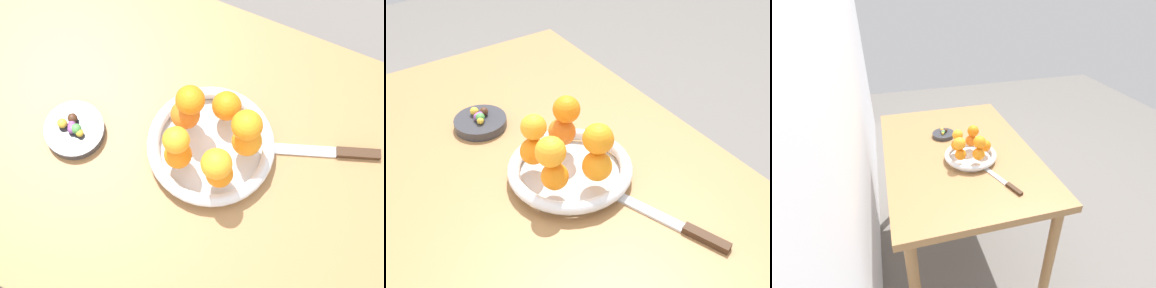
% 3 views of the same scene
% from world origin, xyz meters
% --- Properties ---
extents(ground_plane, '(6.00, 6.00, 0.00)m').
position_xyz_m(ground_plane, '(0.00, 0.00, 0.00)').
color(ground_plane, slate).
extents(dining_table, '(1.10, 0.76, 0.74)m').
position_xyz_m(dining_table, '(0.00, 0.00, 0.65)').
color(dining_table, '#9E7042').
rests_on(dining_table, ground_plane).
extents(fruit_bowl, '(0.26, 0.26, 0.04)m').
position_xyz_m(fruit_bowl, '(-0.10, -0.04, 0.76)').
color(fruit_bowl, silver).
rests_on(fruit_bowl, dining_table).
extents(candy_dish, '(0.12, 0.12, 0.02)m').
position_xyz_m(candy_dish, '(0.17, 0.04, 0.75)').
color(candy_dish, '#333338').
rests_on(candy_dish, dining_table).
extents(orange_0, '(0.06, 0.06, 0.06)m').
position_xyz_m(orange_0, '(-0.03, -0.06, 0.81)').
color(orange_0, orange).
rests_on(orange_0, fruit_bowl).
extents(orange_1, '(0.06, 0.06, 0.06)m').
position_xyz_m(orange_1, '(-0.06, 0.02, 0.81)').
color(orange_1, orange).
rests_on(orange_1, fruit_bowl).
extents(orange_2, '(0.05, 0.05, 0.05)m').
position_xyz_m(orange_2, '(-0.14, 0.03, 0.81)').
color(orange_2, orange).
rests_on(orange_2, fruit_bowl).
extents(orange_3, '(0.06, 0.06, 0.06)m').
position_xyz_m(orange_3, '(-0.17, -0.06, 0.81)').
color(orange_3, orange).
rests_on(orange_3, fruit_bowl).
extents(orange_4, '(0.06, 0.06, 0.06)m').
position_xyz_m(orange_4, '(-0.10, -0.11, 0.81)').
color(orange_4, orange).
rests_on(orange_4, fruit_bowl).
extents(orange_5, '(0.05, 0.05, 0.05)m').
position_xyz_m(orange_5, '(-0.05, 0.01, 0.86)').
color(orange_5, orange).
rests_on(orange_5, orange_1).
extents(orange_6, '(0.06, 0.06, 0.06)m').
position_xyz_m(orange_6, '(-0.14, 0.03, 0.86)').
color(orange_6, orange).
rests_on(orange_6, orange_2).
extents(orange_7, '(0.06, 0.06, 0.06)m').
position_xyz_m(orange_7, '(-0.16, -0.06, 0.87)').
color(orange_7, orange).
rests_on(orange_7, orange_3).
extents(orange_8, '(0.06, 0.06, 0.06)m').
position_xyz_m(orange_8, '(-0.04, -0.07, 0.87)').
color(orange_8, orange).
rests_on(orange_8, orange_0).
extents(candy_ball_0, '(0.02, 0.02, 0.02)m').
position_xyz_m(candy_ball_0, '(0.19, 0.04, 0.77)').
color(candy_ball_0, gold).
rests_on(candy_ball_0, candy_dish).
extents(candy_ball_1, '(0.02, 0.02, 0.02)m').
position_xyz_m(candy_ball_1, '(0.16, 0.04, 0.77)').
color(candy_ball_1, '#4C9947').
rests_on(candy_ball_1, candy_dish).
extents(candy_ball_2, '(0.02, 0.02, 0.02)m').
position_xyz_m(candy_ball_2, '(0.18, 0.03, 0.77)').
color(candy_ball_2, '#472819').
rests_on(candy_ball_2, candy_dish).
extents(candy_ball_3, '(0.01, 0.01, 0.01)m').
position_xyz_m(candy_ball_3, '(0.16, 0.04, 0.77)').
color(candy_ball_3, '#472819').
rests_on(candy_ball_3, candy_dish).
extents(candy_ball_4, '(0.02, 0.02, 0.02)m').
position_xyz_m(candy_ball_4, '(0.17, 0.05, 0.77)').
color(candy_ball_4, '#8C4C99').
rests_on(candy_ball_4, candy_dish).
extents(candy_ball_5, '(0.02, 0.02, 0.02)m').
position_xyz_m(candy_ball_5, '(0.18, 0.04, 0.77)').
color(candy_ball_5, '#8C4C99').
rests_on(candy_ball_5, candy_dish).
extents(candy_ball_6, '(0.02, 0.02, 0.02)m').
position_xyz_m(candy_ball_6, '(0.15, 0.05, 0.77)').
color(candy_ball_6, gold).
rests_on(candy_ball_6, candy_dish).
extents(candy_ball_7, '(0.02, 0.02, 0.02)m').
position_xyz_m(candy_ball_7, '(0.17, 0.04, 0.77)').
color(candy_ball_7, '#8C4C99').
rests_on(candy_ball_7, candy_dish).
extents(knife, '(0.25, 0.11, 0.01)m').
position_xyz_m(knife, '(-0.33, -0.13, 0.75)').
color(knife, '#3F2819').
rests_on(knife, dining_table).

